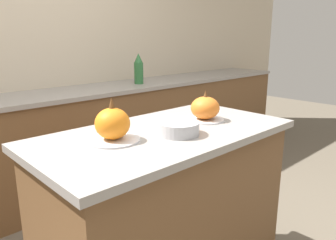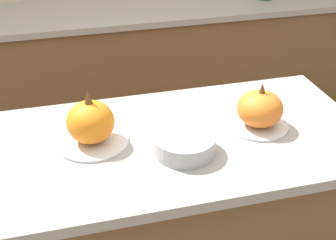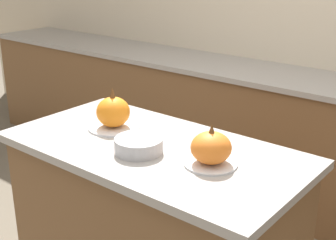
% 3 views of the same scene
% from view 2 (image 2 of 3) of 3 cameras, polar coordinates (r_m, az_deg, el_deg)
% --- Properties ---
extents(back_counter, '(6.00, 0.60, 0.93)m').
position_cam_2_polar(back_counter, '(3.01, -6.65, 4.83)').
color(back_counter, brown).
rests_on(back_counter, ground_plane).
extents(pumpkin_cake_left, '(0.23, 0.23, 0.19)m').
position_cam_2_polar(pumpkin_cake_left, '(1.47, -9.41, -0.50)').
color(pumpkin_cake_left, silver).
rests_on(pumpkin_cake_left, kitchen_island).
extents(pumpkin_cake_right, '(0.20, 0.20, 0.16)m').
position_cam_2_polar(pumpkin_cake_right, '(1.57, 11.12, 1.18)').
color(pumpkin_cake_right, silver).
rests_on(pumpkin_cake_right, kitchen_island).
extents(mixing_bowl, '(0.19, 0.19, 0.06)m').
position_cam_2_polar(mixing_bowl, '(1.42, 1.85, -2.97)').
color(mixing_bowl, '#ADADB2').
rests_on(mixing_bowl, kitchen_island).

